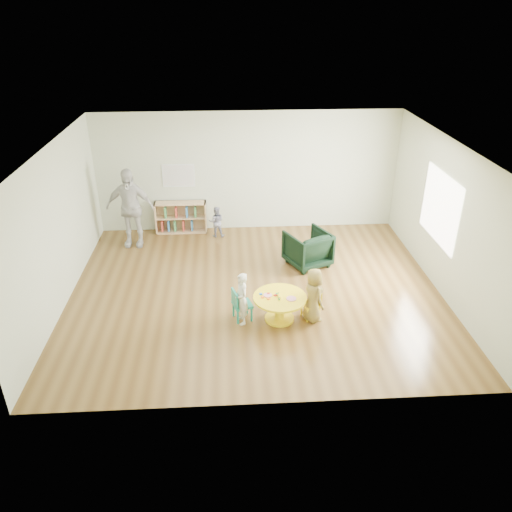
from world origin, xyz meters
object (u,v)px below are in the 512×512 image
at_px(bookshelf, 181,217).
at_px(toddler, 216,222).
at_px(kid_chair_left, 240,304).
at_px(child_left, 242,299).
at_px(kid_chair_right, 313,303).
at_px(activity_table, 280,304).
at_px(armchair, 308,248).
at_px(child_right, 313,295).
at_px(adult_caretaker, 130,208).

xyz_separation_m(bookshelf, toddler, (0.85, -0.34, 0.00)).
distance_m(kid_chair_left, child_left, 0.19).
bearing_deg(kid_chair_right, kid_chair_left, 71.23).
bearing_deg(activity_table, kid_chair_left, 175.88).
distance_m(activity_table, toddler, 3.67).
xyz_separation_m(kid_chair_left, armchair, (1.47, 1.93, 0.06)).
relative_size(child_right, toddler, 1.34).
xyz_separation_m(kid_chair_left, child_left, (0.03, -0.09, 0.16)).
distance_m(activity_table, armchair, 2.13).
bearing_deg(kid_chair_right, toddler, 7.52).
height_order(kid_chair_right, armchair, armchair).
bearing_deg(child_left, armchair, 127.80).
height_order(child_right, adult_caretaker, adult_caretaker).
bearing_deg(kid_chair_left, child_right, 69.86).
relative_size(armchair, toddler, 1.11).
relative_size(activity_table, child_left, 0.98).
height_order(kid_chair_right, bookshelf, bookshelf).
relative_size(kid_chair_left, adult_caretaker, 0.32).
distance_m(kid_chair_left, kid_chair_right, 1.27).
bearing_deg(child_left, kid_chair_left, 179.23).
distance_m(kid_chair_right, adult_caretaker, 4.78).
xyz_separation_m(armchair, toddler, (-1.91, 1.52, -0.00)).
bearing_deg(bookshelf, kid_chair_left, -71.21).
bearing_deg(activity_table, child_right, -3.77).
relative_size(kid_chair_right, adult_caretaker, 0.30).
bearing_deg(adult_caretaker, toddler, 14.27).
bearing_deg(activity_table, adult_caretaker, 133.37).
xyz_separation_m(child_left, child_right, (1.22, 0.01, 0.02)).
height_order(bookshelf, toddler, bookshelf).
height_order(armchair, toddler, armchair).
bearing_deg(toddler, armchair, 142.90).
bearing_deg(kid_chair_right, adult_caretaker, 30.14).
relative_size(activity_table, adult_caretaker, 0.52).
xyz_separation_m(bookshelf, child_left, (1.31, -3.88, 0.11)).
relative_size(activity_table, toddler, 1.25).
bearing_deg(bookshelf, adult_caretaker, -146.83).
distance_m(kid_chair_right, child_right, 0.23).
bearing_deg(toddler, activity_table, 109.13).
relative_size(child_left, child_right, 0.96).
bearing_deg(armchair, activity_table, 42.37).
relative_size(child_left, toddler, 1.28).
xyz_separation_m(kid_chair_left, toddler, (-0.44, 3.45, 0.06)).
xyz_separation_m(bookshelf, armchair, (2.76, -1.86, 0.01)).
bearing_deg(adult_caretaker, bookshelf, 37.52).
height_order(kid_chair_left, kid_chair_right, kid_chair_left).
distance_m(activity_table, child_right, 0.60).
height_order(activity_table, armchair, armchair).
distance_m(armchair, child_left, 2.49).
xyz_separation_m(activity_table, bookshelf, (-1.97, 3.84, 0.05)).
xyz_separation_m(activity_table, armchair, (0.79, 1.98, 0.05)).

